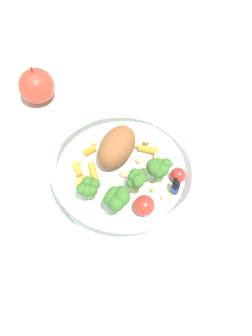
# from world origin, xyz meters

# --- Properties ---
(ground_plane) EXTENTS (2.40, 2.40, 0.00)m
(ground_plane) POSITION_xyz_m (0.00, 0.00, 0.00)
(ground_plane) COLOR silver
(food_container) EXTENTS (0.24, 0.24, 0.07)m
(food_container) POSITION_xyz_m (-0.03, 0.01, 0.03)
(food_container) COLOR white
(food_container) RESTS_ON ground_plane
(loose_apple) EXTENTS (0.07, 0.07, 0.08)m
(loose_apple) POSITION_xyz_m (0.04, -0.23, 0.03)
(loose_apple) COLOR #BC3828
(loose_apple) RESTS_ON ground_plane
(folded_napkin) EXTENTS (0.13, 0.16, 0.01)m
(folded_napkin) POSITION_xyz_m (-0.05, 0.27, 0.00)
(folded_napkin) COLOR silver
(folded_napkin) RESTS_ON ground_plane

